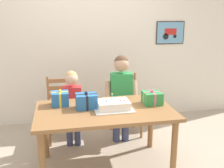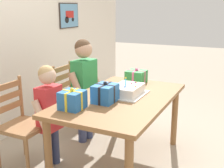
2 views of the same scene
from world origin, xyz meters
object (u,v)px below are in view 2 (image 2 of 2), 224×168
object	(u,v)px
birthday_cake	(127,90)
gift_box_beside_cake	(72,100)
dining_table	(121,106)
child_younger	(49,107)
gift_box_red_large	(136,77)
gift_box_corner_small	(105,93)
chair_right	(73,98)
child_older	(84,81)
chair_left	(21,124)

from	to	relation	value
birthday_cake	gift_box_beside_cake	distance (m)	0.66
dining_table	gift_box_beside_cake	size ratio (longest dim) A/B	7.69
child_younger	dining_table	bearing A→B (deg)	-62.05
gift_box_red_large	birthday_cake	bearing A→B (deg)	-168.79
birthday_cake	gift_box_beside_cake	world-z (taller)	gift_box_beside_cake
gift_box_corner_small	child_younger	world-z (taller)	child_younger
dining_table	chair_right	bearing A→B (deg)	62.25
chair_right	child_older	size ratio (longest dim) A/B	0.73
gift_box_corner_small	child_older	xyz separation A→B (m)	(0.55, 0.56, -0.06)
gift_box_red_large	child_older	size ratio (longest dim) A/B	0.17
birthday_cake	child_younger	xyz separation A→B (m)	(-0.43, 0.67, -0.14)
child_older	birthday_cake	bearing A→B (deg)	-110.58
chair_left	chair_right	world-z (taller)	same
dining_table	gift_box_corner_small	distance (m)	0.28
gift_box_red_large	child_younger	size ratio (longest dim) A/B	0.21
dining_table	chair_right	xyz separation A→B (m)	(0.48, 0.91, -0.19)
gift_box_corner_small	child_older	size ratio (longest dim) A/B	0.19
dining_table	child_younger	xyz separation A→B (m)	(-0.34, 0.64, -0.00)
birthday_cake	chair_right	world-z (taller)	birthday_cake
birthday_cake	child_older	distance (m)	0.71
gift_box_red_large	child_younger	xyz separation A→B (m)	(-0.94, 0.57, -0.17)
gift_box_corner_small	chair_right	xyz separation A→B (m)	(0.68, 0.83, -0.36)
gift_box_red_large	chair_right	size ratio (longest dim) A/B	0.24
child_older	gift_box_red_large	bearing A→B (deg)	-66.02
birthday_cake	child_older	bearing A→B (deg)	69.42
gift_box_beside_cake	chair_left	bearing A→B (deg)	88.19
gift_box_beside_cake	chair_left	distance (m)	0.75
chair_left	child_older	size ratio (longest dim) A/B	0.73
dining_table	gift_box_corner_small	size ratio (longest dim) A/B	6.41
birthday_cake	gift_box_red_large	xyz separation A→B (m)	(0.50, 0.10, 0.03)
gift_box_beside_cake	gift_box_corner_small	distance (m)	0.34
gift_box_beside_cake	child_older	bearing A→B (deg)	24.76
child_older	gift_box_corner_small	bearing A→B (deg)	-134.17
gift_box_red_large	gift_box_corner_small	size ratio (longest dim) A/B	0.90
dining_table	gift_box_beside_cake	world-z (taller)	gift_box_beside_cake
dining_table	child_older	distance (m)	0.73
child_older	child_younger	world-z (taller)	child_older
chair_left	chair_right	bearing A→B (deg)	-0.00
dining_table	chair_right	size ratio (longest dim) A/B	1.71
birthday_cake	gift_box_red_large	bearing A→B (deg)	11.21
gift_box_beside_cake	gift_box_corner_small	bearing A→B (deg)	-30.41
gift_box_beside_cake	chair_left	world-z (taller)	gift_box_beside_cake
gift_box_beside_cake	child_younger	distance (m)	0.46
gift_box_red_large	gift_box_corner_small	world-z (taller)	gift_box_corner_small
chair_right	child_older	world-z (taller)	child_older
child_older	child_younger	size ratio (longest dim) A/B	1.17
birthday_cake	chair_right	size ratio (longest dim) A/B	0.48
birthday_cake	gift_box_beside_cake	bearing A→B (deg)	155.04
child_younger	chair_right	bearing A→B (deg)	18.10
birthday_cake	gift_box_red_large	world-z (taller)	birthday_cake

